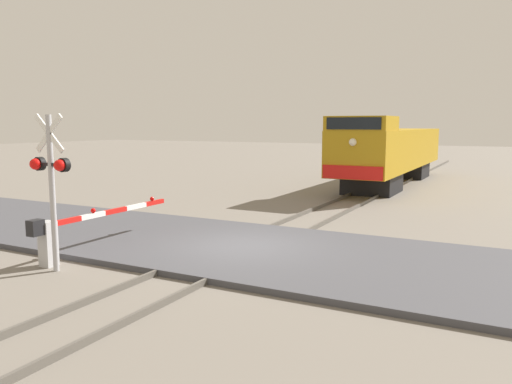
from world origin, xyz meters
The scene contains 7 objects.
ground_plane centered at (0.00, 0.00, 0.00)m, with size 160.00×160.00×0.00m, color slate.
rail_track_left centered at (-0.72, 0.00, 0.07)m, with size 0.08×80.00×0.15m, color #59544C.
rail_track_right centered at (0.72, 0.00, 0.07)m, with size 0.08×80.00×0.15m, color #59544C.
road_surface centered at (0.00, 0.00, 0.08)m, with size 36.00×6.18×0.16m, color #47474C.
locomotive centered at (0.00, 18.35, 2.04)m, with size 3.04×16.61×4.03m.
crossing_signal centered at (-3.19, -3.93, 2.40)m, with size 1.18×0.33×3.89m.
crossing_gate centered at (-3.71, -3.08, 0.79)m, with size 0.36×5.26×1.28m.
Camera 1 is at (6.90, -12.41, 3.63)m, focal length 35.39 mm.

